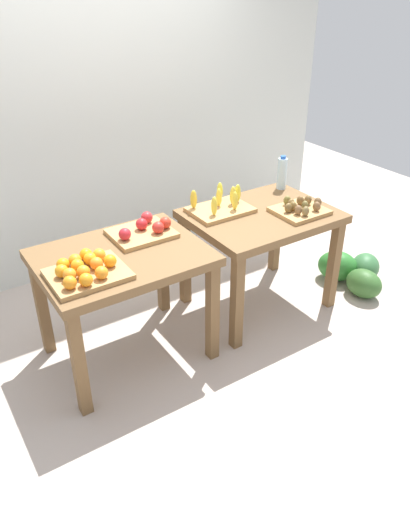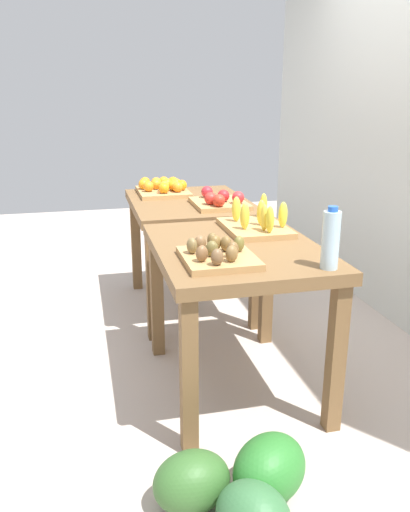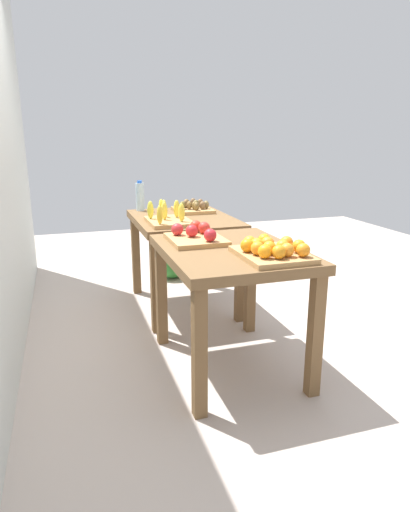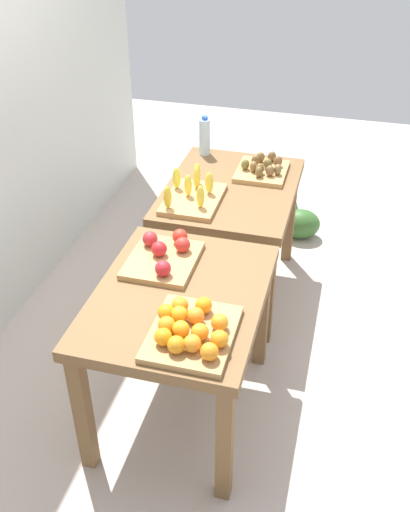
{
  "view_description": "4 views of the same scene",
  "coord_description": "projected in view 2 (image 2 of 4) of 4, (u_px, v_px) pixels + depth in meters",
  "views": [
    {
      "loc": [
        -1.62,
        -2.56,
        2.31
      ],
      "look_at": [
        0.08,
        0.02,
        0.57
      ],
      "focal_mm": 35.15,
      "sensor_mm": 36.0,
      "label": 1
    },
    {
      "loc": [
        2.93,
        -0.73,
        1.53
      ],
      "look_at": [
        -0.01,
        -0.02,
        0.56
      ],
      "focal_mm": 36.56,
      "sensor_mm": 36.0,
      "label": 2
    },
    {
      "loc": [
        -3.02,
        0.95,
        1.45
      ],
      "look_at": [
        0.07,
        -0.04,
        0.58
      ],
      "focal_mm": 31.28,
      "sensor_mm": 36.0,
      "label": 3
    },
    {
      "loc": [
        -2.65,
        -0.68,
        2.52
      ],
      "look_at": [
        0.09,
        0.04,
        0.57
      ],
      "focal_mm": 41.16,
      "sensor_mm": 36.0,
      "label": 4
    }
  ],
  "objects": [
    {
      "name": "display_table_right",
      "position": [
        236.0,
        268.0,
        2.61
      ],
      "size": [
        1.04,
        0.8,
        0.79
      ],
      "color": "brown",
      "rests_on": "ground_plane"
    },
    {
      "name": "banana_crate",
      "position": [
        256.0,
        223.0,
        2.82
      ],
      "size": [
        0.44,
        0.32,
        0.17
      ],
      "color": "tan",
      "rests_on": "display_table_right"
    },
    {
      "name": "orange_bin",
      "position": [
        163.0,
        188.0,
        3.83
      ],
      "size": [
        0.44,
        0.36,
        0.11
      ],
      "color": "tan",
      "rests_on": "display_table_left"
    },
    {
      "name": "water_bottle",
      "position": [
        331.0,
        240.0,
        2.2
      ],
      "size": [
        0.08,
        0.08,
        0.27
      ],
      "color": "silver",
      "rests_on": "display_table_right"
    },
    {
      "name": "watermelon_pile",
      "position": [
        241.0,
        485.0,
        1.94
      ],
      "size": [
        0.58,
        0.68,
        0.26
      ],
      "color": "#356A3B",
      "rests_on": "ground_plane"
    },
    {
      "name": "kiwi_bin",
      "position": [
        218.0,
        254.0,
        2.32
      ],
      "size": [
        0.36,
        0.32,
        0.1
      ],
      "color": "tan",
      "rests_on": "display_table_right"
    },
    {
      "name": "display_table_left",
      "position": [
        190.0,
        217.0,
        3.65
      ],
      "size": [
        1.04,
        0.8,
        0.79
      ],
      "color": "brown",
      "rests_on": "ground_plane"
    },
    {
      "name": "apple_bin",
      "position": [
        219.0,
        201.0,
        3.42
      ],
      "size": [
        0.4,
        0.34,
        0.11
      ],
      "color": "tan",
      "rests_on": "display_table_left"
    },
    {
      "name": "ground_plane",
      "position": [
        209.0,
        339.0,
        3.34
      ],
      "size": [
        8.0,
        8.0,
        0.0
      ],
      "primitive_type": "plane",
      "color": "#B9AA9E"
    }
  ]
}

